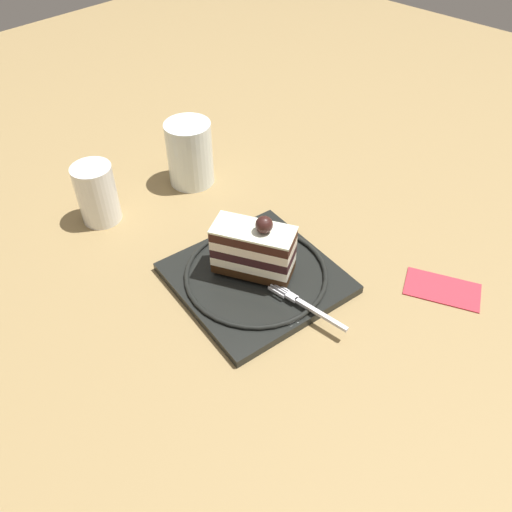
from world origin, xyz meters
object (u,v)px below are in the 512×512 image
object	(u,v)px
dessert_plate	(256,276)
fork	(305,305)
folded_napkin	(443,289)
drink_glass_near	(190,155)
drink_glass_far	(98,196)
cake_slice	(254,249)

from	to	relation	value
dessert_plate	fork	world-z (taller)	fork
fork	folded_napkin	world-z (taller)	fork
dessert_plate	folded_napkin	distance (m)	0.26
drink_glass_near	drink_glass_far	xyz separation A→B (m)	(-0.17, 0.03, -0.01)
dessert_plate	drink_glass_far	size ratio (longest dim) A/B	2.54
dessert_plate	fork	xyz separation A→B (m)	(-0.00, -0.09, 0.01)
dessert_plate	cake_slice	size ratio (longest dim) A/B	2.05
drink_glass_far	folded_napkin	bearing A→B (deg)	-63.85
drink_glass_far	fork	bearing A→B (deg)	-79.94
drink_glass_near	folded_napkin	size ratio (longest dim) A/B	1.09
dessert_plate	cake_slice	bearing A→B (deg)	78.70
dessert_plate	fork	distance (m)	0.09
drink_glass_far	dessert_plate	bearing A→B (deg)	-76.33
dessert_plate	fork	size ratio (longest dim) A/B	2.03
dessert_plate	folded_napkin	xyz separation A→B (m)	(0.17, -0.20, -0.01)
folded_napkin	fork	bearing A→B (deg)	147.09
fork	cake_slice	bearing A→B (deg)	88.04
cake_slice	fork	size ratio (longest dim) A/B	0.99
dessert_plate	drink_glass_far	world-z (taller)	drink_glass_far
cake_slice	drink_glass_far	distance (m)	0.28
drink_glass_near	folded_napkin	bearing A→B (deg)	-81.84
drink_glass_near	cake_slice	bearing A→B (deg)	-112.29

